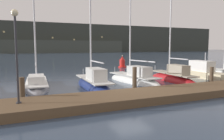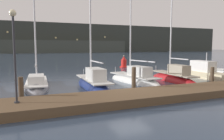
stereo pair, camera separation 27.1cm
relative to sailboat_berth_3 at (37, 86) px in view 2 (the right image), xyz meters
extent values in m
plane|color=#2D3D51|center=(5.75, -4.25, -0.10)|extent=(400.00, 400.00, 0.00)
cube|color=brown|center=(5.75, -6.42, 0.12)|extent=(36.08, 2.80, 0.45)
cylinder|color=#4C3D2D|center=(-1.06, -4.77, 0.63)|extent=(0.28, 0.28, 1.47)
cylinder|color=#4C3D2D|center=(5.75, -4.77, 0.78)|extent=(0.28, 0.28, 1.76)
cylinder|color=#4C3D2D|center=(12.56, -4.77, 0.66)|extent=(0.28, 0.28, 1.52)
ellipsoid|color=gray|center=(0.00, 0.05, -0.10)|extent=(2.26, 6.75, 1.29)
cube|color=silver|center=(0.00, 0.05, 0.37)|extent=(1.89, 5.67, 0.08)
cube|color=silver|center=(-0.05, -0.74, 0.67)|extent=(1.22, 2.19, 0.52)
cylinder|color=silver|center=(0.04, 0.58, 4.40)|extent=(0.12, 0.12, 8.06)
cylinder|color=silver|center=(-0.07, -0.94, 1.70)|extent=(0.31, 3.04, 0.09)
cylinder|color=silver|center=(0.22, 3.10, 0.62)|extent=(0.04, 0.04, 0.50)
ellipsoid|color=navy|center=(3.98, -1.48, -0.10)|extent=(1.84, 6.66, 1.30)
cube|color=silver|center=(3.98, -1.48, 0.52)|extent=(1.55, 5.59, 0.08)
cube|color=silver|center=(3.96, -2.28, 0.99)|extent=(1.06, 2.14, 0.86)
cylinder|color=silver|center=(3.99, -0.96, 4.05)|extent=(0.12, 0.12, 7.07)
cylinder|color=silver|center=(3.95, -2.46, 1.89)|extent=(0.17, 3.02, 0.09)
cylinder|color=silver|center=(4.06, 1.56, 0.77)|extent=(0.04, 0.04, 0.50)
ellipsoid|color=white|center=(7.96, -0.61, -0.10)|extent=(2.73, 6.85, 1.43)
cube|color=silver|center=(7.96, -0.61, 0.50)|extent=(2.29, 5.76, 0.08)
cube|color=silver|center=(8.07, -1.40, 0.94)|extent=(1.37, 2.27, 0.81)
cylinder|color=silver|center=(7.88, -0.08, 4.82)|extent=(0.12, 0.12, 8.65)
cylinder|color=silver|center=(8.12, -1.68, 1.80)|extent=(0.55, 3.22, 0.09)
cylinder|color=silver|center=(7.52, 2.43, 0.75)|extent=(0.04, 0.04, 0.50)
ellipsoid|color=red|center=(11.54, -1.39, -0.10)|extent=(1.84, 6.64, 1.29)
cube|color=#A39984|center=(11.54, -1.39, 0.58)|extent=(1.54, 5.58, 0.08)
cube|color=#A39984|center=(11.49, -2.17, 1.02)|extent=(1.00, 2.15, 0.80)
cylinder|color=silver|center=(11.57, -0.86, 5.22)|extent=(0.12, 0.12, 9.27)
cylinder|color=silver|center=(11.50, -2.13, 1.94)|extent=(0.24, 2.54, 0.09)
cylinder|color=silver|center=(11.71, 1.63, 0.83)|extent=(0.04, 0.04, 0.50)
ellipsoid|color=beige|center=(15.73, -1.17, -0.10)|extent=(1.86, 5.65, 1.02)
cube|color=beige|center=(15.73, -1.17, 0.21)|extent=(1.71, 5.09, 0.63)
cube|color=silver|center=(15.75, -0.61, 1.06)|extent=(1.22, 2.50, 1.06)
cube|color=black|center=(15.79, 0.51, 1.22)|extent=(1.01, 0.26, 0.48)
cylinder|color=silver|center=(15.74, -1.06, 2.00)|extent=(0.07, 0.07, 0.82)
cylinder|color=silver|center=(19.35, 1.89, 0.73)|extent=(0.04, 0.04, 0.50)
cylinder|color=red|center=(13.13, 12.31, -0.02)|extent=(1.21, 1.21, 0.16)
cylinder|color=red|center=(13.13, 12.31, 0.57)|extent=(0.81, 0.81, 1.03)
cone|color=red|center=(13.13, 12.31, 1.34)|extent=(0.56, 0.56, 0.50)
sphere|color=#F9EAB7|center=(13.13, 12.31, 1.64)|extent=(0.16, 0.16, 0.16)
cylinder|color=#2D2D33|center=(-1.25, -6.32, 0.38)|extent=(0.24, 0.24, 0.06)
cylinder|color=#2D2D33|center=(-1.25, -6.32, 2.37)|extent=(0.10, 0.10, 3.93)
sphere|color=#F9EAB7|center=(-1.25, -6.32, 4.48)|extent=(0.32, 0.32, 0.32)
cube|color=#333833|center=(5.75, 109.53, 7.84)|extent=(240.00, 16.00, 15.88)
cube|color=#F4DB8C|center=(-7.30, 101.48, 10.23)|extent=(0.80, 0.10, 0.80)
cube|color=#F4DB8C|center=(43.29, 101.48, 8.62)|extent=(0.80, 0.10, 0.80)
cube|color=#F4DB8C|center=(4.75, 101.48, 3.25)|extent=(0.80, 0.10, 0.80)
cube|color=#F4DB8C|center=(15.62, 101.48, 7.79)|extent=(0.80, 0.10, 0.80)
cube|color=#F4DB8C|center=(27.09, 101.48, 6.95)|extent=(0.80, 0.10, 0.80)
cube|color=#F4DB8C|center=(-8.26, 101.48, 5.63)|extent=(0.80, 0.10, 0.80)
cube|color=#F4DB8C|center=(-10.56, 101.48, 0.99)|extent=(0.80, 0.10, 0.80)
camera|label=1|loc=(-1.15, -17.17, 2.96)|focal=35.00mm
camera|label=2|loc=(-0.90, -17.28, 2.96)|focal=35.00mm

